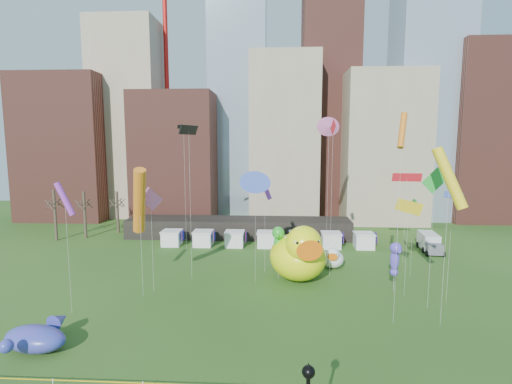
# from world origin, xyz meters

# --- Properties ---
(skyline) EXTENTS (101.00, 23.00, 68.00)m
(skyline) POSITION_xyz_m (2.25, 61.06, 21.44)
(skyline) COLOR brown
(skyline) RESTS_ON ground
(pavilion) EXTENTS (38.00, 6.00, 3.20)m
(pavilion) POSITION_xyz_m (-4.00, 42.00, 1.60)
(pavilion) COLOR black
(pavilion) RESTS_ON ground
(vendor_tents) EXTENTS (33.24, 2.80, 2.40)m
(vendor_tents) POSITION_xyz_m (1.02, 36.00, 1.11)
(vendor_tents) COLOR white
(vendor_tents) RESTS_ON ground
(bare_trees) EXTENTS (8.44, 6.44, 8.50)m
(bare_trees) POSITION_xyz_m (-30.17, 40.54, 4.01)
(bare_trees) COLOR #382B21
(bare_trees) RESTS_ON ground
(big_duck) EXTENTS (8.12, 9.72, 6.97)m
(big_duck) POSITION_xyz_m (5.18, 21.41, 3.20)
(big_duck) COLOR #F4FF0D
(big_duck) RESTS_ON ground
(small_duck) EXTENTS (3.27, 4.02, 2.92)m
(small_duck) POSITION_xyz_m (9.86, 26.13, 1.34)
(small_duck) COLOR white
(small_duck) RESTS_ON ground
(seahorse_green) EXTENTS (1.69, 2.00, 6.37)m
(seahorse_green) POSITION_xyz_m (2.78, 21.81, 4.56)
(seahorse_green) COLOR silver
(seahorse_green) RESTS_ON ground
(seahorse_purple) EXTENTS (1.39, 1.68, 5.50)m
(seahorse_purple) POSITION_xyz_m (15.40, 18.61, 3.93)
(seahorse_purple) COLOR silver
(seahorse_purple) RESTS_ON ground
(whale_inflatable) EXTENTS (5.54, 6.66, 2.28)m
(whale_inflatable) POSITION_xyz_m (-16.20, 4.91, 1.04)
(whale_inflatable) COLOR #4C3DA9
(whale_inflatable) RESTS_ON ground
(box_truck) EXTENTS (2.91, 6.30, 2.60)m
(box_truck) POSITION_xyz_m (25.47, 34.96, 1.33)
(box_truck) COLOR silver
(box_truck) RESTS_ON ground
(kite_0) EXTENTS (0.37, 1.85, 18.88)m
(kite_0) POSITION_xyz_m (8.99, 22.76, 17.21)
(kite_0) COLOR silver
(kite_0) RESTS_ON ground
(kite_1) EXTENTS (2.23, 1.40, 11.55)m
(kite_1) POSITION_xyz_m (-10.84, 17.17, 10.12)
(kite_1) COLOR silver
(kite_1) RESTS_ON ground
(kite_2) EXTENTS (1.61, 3.51, 18.16)m
(kite_2) POSITION_xyz_m (-7.56, 21.36, 17.54)
(kite_2) COLOR silver
(kite_2) RESTS_ON ground
(kite_3) EXTENTS (2.55, 0.32, 13.91)m
(kite_3) POSITION_xyz_m (17.46, 14.46, 12.42)
(kite_3) COLOR silver
(kite_3) RESTS_ON ground
(kite_4) EXTENTS (1.71, 4.03, 10.20)m
(kite_4) POSITION_xyz_m (16.15, 17.41, 9.57)
(kite_4) COLOR silver
(kite_4) RESTS_ON ground
(kite_5) EXTENTS (2.49, 1.10, 12.99)m
(kite_5) POSITION_xyz_m (0.11, 20.56, 11.72)
(kite_5) COLOR silver
(kite_5) RESTS_ON ground
(kite_6) EXTENTS (2.94, 4.31, 13.80)m
(kite_6) POSITION_xyz_m (-11.49, 15.61, 10.22)
(kite_6) COLOR silver
(kite_6) RESTS_ON ground
(kite_7) EXTENTS (1.93, 1.26, 12.43)m
(kite_7) POSITION_xyz_m (1.10, 23.89, 10.82)
(kite_7) COLOR silver
(kite_7) RESTS_ON ground
(kite_8) EXTENTS (3.76, 0.87, 12.18)m
(kite_8) POSITION_xyz_m (19.71, 29.03, 11.58)
(kite_8) COLOR silver
(kite_8) RESTS_ON ground
(kite_9) EXTENTS (2.53, 1.76, 19.83)m
(kite_9) POSITION_xyz_m (10.00, 33.95, 18.43)
(kite_9) COLOR silver
(kite_9) RESTS_ON ground
(kite_10) EXTENTS (1.67, 1.27, 18.72)m
(kite_10) POSITION_xyz_m (-10.96, 32.97, 18.09)
(kite_10) COLOR silver
(kite_10) RESTS_ON ground
(kite_11) EXTENTS (0.31, 1.68, 9.53)m
(kite_11) POSITION_xyz_m (18.86, 23.64, 8.68)
(kite_11) COLOR silver
(kite_11) RESTS_ON ground
(kite_12) EXTENTS (3.10, 2.66, 15.89)m
(kite_12) POSITION_xyz_m (17.26, 10.94, 13.18)
(kite_12) COLOR silver
(kite_12) RESTS_ON ground
(kite_13) EXTENTS (1.19, 1.95, 11.38)m
(kite_13) POSITION_xyz_m (19.82, 15.77, 10.96)
(kite_13) COLOR silver
(kite_13) RESTS_ON ground
(kite_14) EXTENTS (1.27, 1.89, 18.79)m
(kite_14) POSITION_xyz_m (13.12, 10.97, 17.18)
(kite_14) COLOR silver
(kite_14) RESTS_ON ground
(kite_15) EXTENTS (1.91, 0.64, 12.63)m
(kite_15) POSITION_xyz_m (-16.95, 11.41, 11.01)
(kite_15) COLOR silver
(kite_15) RESTS_ON ground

